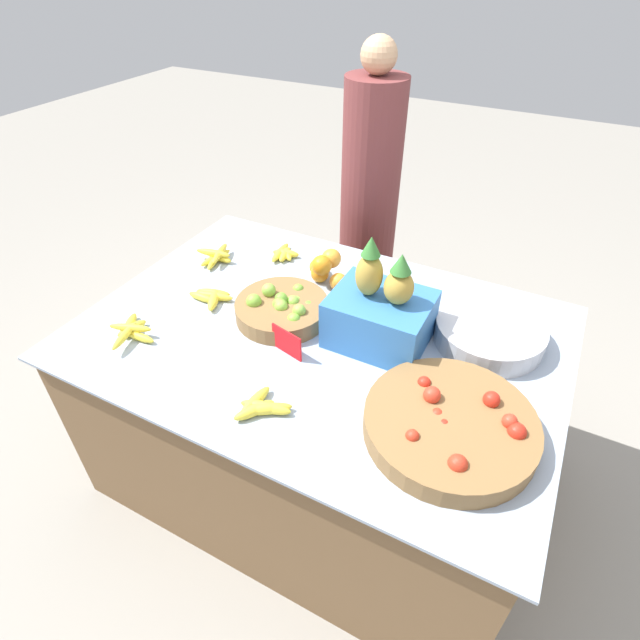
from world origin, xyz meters
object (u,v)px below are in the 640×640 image
at_px(price_sign, 287,342).
at_px(vendor_person, 368,220).
at_px(lime_bowl, 282,308).
at_px(metal_bowl, 489,333).
at_px(tomato_basket, 450,425).
at_px(produce_crate, 380,313).

height_order(price_sign, vendor_person, vendor_person).
bearing_deg(lime_bowl, price_sign, -54.85).
height_order(metal_bowl, price_sign, price_sign).
bearing_deg(lime_bowl, tomato_basket, -19.53).
relative_size(lime_bowl, metal_bowl, 0.92).
distance_m(lime_bowl, metal_bowl, 0.72).
distance_m(tomato_basket, vendor_person, 1.39).
distance_m(lime_bowl, price_sign, 0.20).
relative_size(metal_bowl, produce_crate, 0.94).
xyz_separation_m(tomato_basket, metal_bowl, (0.01, 0.45, 0.00)).
height_order(tomato_basket, price_sign, tomato_basket).
bearing_deg(lime_bowl, vendor_person, 93.58).
bearing_deg(metal_bowl, tomato_basket, -90.93).
relative_size(produce_crate, vendor_person, 0.25).
xyz_separation_m(metal_bowl, price_sign, (-0.58, -0.37, 0.01)).
bearing_deg(produce_crate, lime_bowl, -173.51).
distance_m(price_sign, produce_crate, 0.32).
height_order(price_sign, produce_crate, produce_crate).
xyz_separation_m(lime_bowl, vendor_person, (-0.06, 0.93, -0.08)).
distance_m(price_sign, vendor_person, 1.12).
height_order(tomato_basket, vendor_person, vendor_person).
relative_size(price_sign, vendor_person, 0.08).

